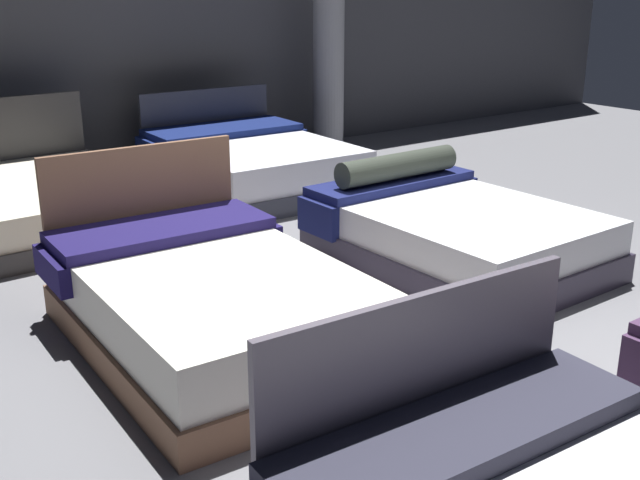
{
  "coord_description": "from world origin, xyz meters",
  "views": [
    {
      "loc": [
        -3.03,
        -3.46,
        2.08
      ],
      "look_at": [
        -0.37,
        0.13,
        0.58
      ],
      "focal_mm": 43.45,
      "sensor_mm": 36.0,
      "label": 1
    }
  ],
  "objects_px": {
    "bed_2": "(209,301)",
    "bed_3": "(453,232)",
    "bed_4": "(48,201)",
    "bed_5": "(250,163)",
    "support_pillar": "(329,9)"
  },
  "relations": [
    {
      "from": "bed_2",
      "to": "support_pillar",
      "type": "relative_size",
      "value": 0.63
    },
    {
      "from": "bed_4",
      "to": "bed_5",
      "type": "height_order",
      "value": "bed_4"
    },
    {
      "from": "bed_4",
      "to": "support_pillar",
      "type": "distance_m",
      "value": 4.34
    },
    {
      "from": "bed_5",
      "to": "support_pillar",
      "type": "height_order",
      "value": "support_pillar"
    },
    {
      "from": "bed_2",
      "to": "bed_3",
      "type": "relative_size",
      "value": 1.08
    },
    {
      "from": "bed_2",
      "to": "bed_5",
      "type": "xyz_separation_m",
      "value": [
        2.12,
        2.98,
        -0.0
      ]
    },
    {
      "from": "bed_4",
      "to": "bed_2",
      "type": "bearing_deg",
      "value": -91.41
    },
    {
      "from": "bed_2",
      "to": "bed_4",
      "type": "relative_size",
      "value": 1.03
    },
    {
      "from": "bed_3",
      "to": "bed_2",
      "type": "bearing_deg",
      "value": -177.8
    },
    {
      "from": "bed_5",
      "to": "support_pillar",
      "type": "distance_m",
      "value": 2.55
    },
    {
      "from": "bed_4",
      "to": "support_pillar",
      "type": "height_order",
      "value": "support_pillar"
    },
    {
      "from": "bed_4",
      "to": "bed_5",
      "type": "relative_size",
      "value": 0.98
    },
    {
      "from": "support_pillar",
      "to": "bed_5",
      "type": "bearing_deg",
      "value": -150.3
    },
    {
      "from": "bed_3",
      "to": "bed_4",
      "type": "height_order",
      "value": "bed_4"
    },
    {
      "from": "bed_2",
      "to": "bed_4",
      "type": "distance_m",
      "value": 2.93
    }
  ]
}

